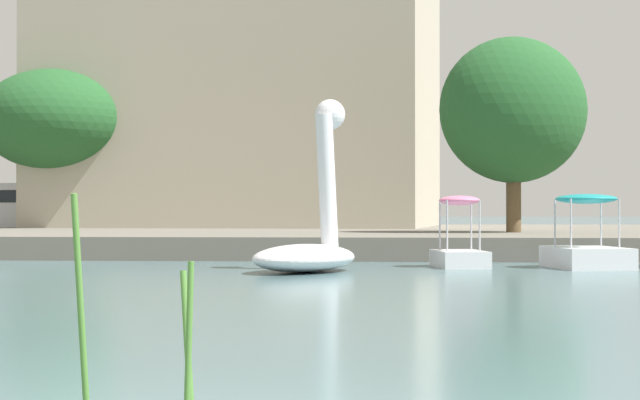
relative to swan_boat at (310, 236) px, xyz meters
The scene contains 8 objects.
shore_bank_far 17.68m from the swan_boat, 87.79° to the left, with size 115.32×27.17×0.55m, color #6B665B.
swan_boat is the anchor object (origin of this frame).
pedal_boat_teal 5.76m from the swan_boat, 17.72° to the left, with size 1.69×2.31×1.50m.
pedal_boat_pink 3.48m from the swan_boat, 32.53° to the left, with size 1.21×1.89×1.47m.
tree_sapling_by_fence 22.41m from the swan_boat, 121.05° to the left, with size 6.48×6.71×5.98m.
tree_broadleaf_right 12.24m from the swan_boat, 65.45° to the left, with size 5.74×5.51×5.62m.
parked_van 23.61m from the swan_boat, 121.31° to the left, with size 4.80×2.60×1.70m.
apartment_block 24.68m from the swan_boat, 101.21° to the left, with size 14.83×12.25×11.36m, color #B2A893.
Camera 1 is at (1.21, -4.79, 1.13)m, focal length 59.84 mm.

